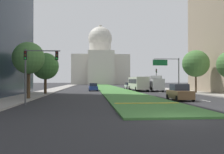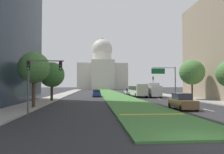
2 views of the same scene
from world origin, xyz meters
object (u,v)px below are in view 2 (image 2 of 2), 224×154
at_px(sedan_distant, 128,92).
at_px(box_truck_delivery, 153,90).
at_px(traffic_light_near_left, 38,74).
at_px(traffic_light_far_right, 153,83).
at_px(overhead_guide_sign, 167,76).
at_px(city_bus, 137,89).
at_px(sedan_lead_stopped, 182,102).
at_px(street_tree_right_mid, 192,72).
at_px(sedan_midblock, 96,93).
at_px(capitol_building, 102,71).
at_px(street_tree_left_near, 34,68).
at_px(street_tree_left_mid, 52,75).

bearing_deg(sedan_distant, box_truck_delivery, -78.12).
xyz_separation_m(traffic_light_near_left, traffic_light_far_right, (21.66, 38.60, -0.48)).
relative_size(overhead_guide_sign, city_bus, 0.59).
xyz_separation_m(box_truck_delivery, city_bus, (-2.93, 2.69, 0.09)).
xyz_separation_m(traffic_light_near_left, sedan_lead_stopped, (15.25, 3.85, -2.93)).
height_order(street_tree_right_mid, sedan_midblock, street_tree_right_mid).
height_order(traffic_light_far_right, overhead_guide_sign, overhead_guide_sign).
xyz_separation_m(capitol_building, street_tree_right_mid, (12.76, -98.07, -6.41)).
bearing_deg(sedan_distant, traffic_light_near_left, -110.06).
bearing_deg(box_truck_delivery, street_tree_left_near, -134.89).
relative_size(overhead_guide_sign, street_tree_right_mid, 0.87).
relative_size(overhead_guide_sign, box_truck_delivery, 1.02).
relative_size(traffic_light_near_left, traffic_light_far_right, 1.00).
xyz_separation_m(traffic_light_near_left, city_bus, (15.25, 29.40, -2.03)).
bearing_deg(sedan_distant, sedan_midblock, -128.93).
bearing_deg(city_bus, traffic_light_near_left, -117.42).
bearing_deg(capitol_building, street_tree_right_mid, -82.59).
bearing_deg(capitol_building, sedan_distant, -86.41).
xyz_separation_m(capitol_building, overhead_guide_sign, (9.61, -93.30, -6.91)).
bearing_deg(sedan_lead_stopped, capitol_building, 92.47).
relative_size(street_tree_left_mid, box_truck_delivery, 1.04).
distance_m(sedan_distant, city_bus, 11.99).
bearing_deg(street_tree_left_mid, sedan_lead_stopped, -37.55).
distance_m(sedan_midblock, city_bus, 9.57).
relative_size(sedan_lead_stopped, box_truck_delivery, 0.69).
distance_m(capitol_building, sedan_distant, 75.62).
xyz_separation_m(street_tree_right_mid, sedan_distant, (-8.07, 23.36, -4.33)).
distance_m(overhead_guide_sign, sedan_midblock, 16.36).
bearing_deg(sedan_midblock, overhead_guide_sign, -26.14).
relative_size(street_tree_left_near, sedan_lead_stopped, 1.54).
bearing_deg(street_tree_right_mid, street_tree_left_near, -155.30).
height_order(capitol_building, city_bus, capitol_building).
relative_size(traffic_light_near_left, street_tree_left_mid, 0.78).
height_order(box_truck_delivery, city_bus, box_truck_delivery).
xyz_separation_m(street_tree_left_mid, sedan_midblock, (7.74, 12.65, -3.73)).
height_order(capitol_building, sedan_lead_stopped, capitol_building).
height_order(traffic_light_near_left, traffic_light_far_right, same).
distance_m(street_tree_right_mid, box_truck_delivery, 10.63).
distance_m(capitol_building, overhead_guide_sign, 94.05).
height_order(traffic_light_far_right, sedan_lead_stopped, traffic_light_far_right).
bearing_deg(sedan_distant, city_bus, -89.26).
height_order(traffic_light_near_left, street_tree_right_mid, street_tree_right_mid).
height_order(traffic_light_far_right, sedan_distant, traffic_light_far_right).
relative_size(sedan_distant, city_bus, 0.40).
bearing_deg(traffic_light_far_right, city_bus, -124.84).
height_order(capitol_building, traffic_light_near_left, capitol_building).
height_order(sedan_lead_stopped, box_truck_delivery, box_truck_delivery).
bearing_deg(city_bus, traffic_light_far_right, 55.16).
height_order(street_tree_left_mid, city_bus, street_tree_left_mid).
bearing_deg(sedan_lead_stopped, street_tree_right_mid, 60.77).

